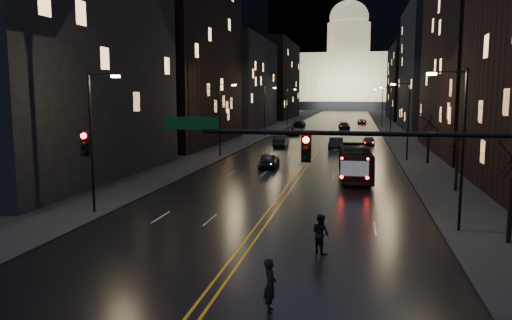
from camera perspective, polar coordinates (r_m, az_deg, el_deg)
The scene contains 36 objects.
ground at distance 20.71m, azimuth -4.43°, elevation -14.09°, with size 900.00×900.00×0.00m, color black.
road at distance 148.79m, azimuth 9.40°, elevation 4.50°, with size 20.00×320.00×0.02m, color black.
sidewalk_left at distance 149.95m, azimuth 4.03°, elevation 4.63°, with size 8.00×320.00×0.16m, color black.
sidewalk_right at distance 148.95m, azimuth 14.81°, elevation 4.38°, with size 8.00×320.00×0.16m, color black.
center_line at distance 148.79m, azimuth 9.40°, elevation 4.51°, with size 0.62×320.00×0.01m, color orange.
building_left_near at distance 48.42m, azimuth -21.95°, elevation 11.00°, with size 12.00×28.00×22.00m, color black.
building_left_mid at distance 77.40m, azimuth -8.69°, elevation 12.18°, with size 12.00×30.00×28.00m, color black.
building_left_far at distance 113.62m, azimuth -1.98°, elevation 8.73°, with size 12.00×34.00×20.00m, color black.
building_left_dist at distance 160.73m, azimuth 2.03°, elevation 9.09°, with size 12.00×40.00×24.00m, color black.
building_right_tall at distance 71.19m, azimuth 25.03°, elevation 16.05°, with size 12.00×30.00×38.00m, color black.
building_right_mid at distance 111.74m, azimuth 19.79°, elevation 9.86°, with size 12.00×34.00×26.00m, color black.
building_right_dist at distance 159.31m, azimuth 17.27°, elevation 8.42°, with size 12.00×40.00×22.00m, color black.
mountain_ridge at distance 404.10m, azimuth 16.86°, elevation 15.38°, with size 520.00×60.00×130.00m, color black.
capitol at distance 268.73m, azimuth 10.44°, elevation 9.45°, with size 90.00×50.00×58.50m.
traffic_signal at distance 18.68m, azimuth 13.11°, elevation -0.41°, with size 17.29×0.45×7.00m.
streetlamp_right_near at distance 29.14m, azimuth 22.26°, elevation 1.98°, with size 2.13×0.25×9.00m.
streetlamp_left_near at distance 32.85m, azimuth -18.05°, elevation 2.73°, with size 2.13×0.25×9.00m.
streetlamp_right_mid at distance 58.82m, azimuth 16.84°, elevation 4.74°, with size 2.13×0.25×9.00m.
streetlamp_left_mid at distance 60.74m, azimuth -4.00°, elevation 5.12°, with size 2.13×0.25×9.00m.
streetlamp_right_far at distance 88.71m, azimuth 15.05°, elevation 5.64°, with size 2.13×0.25×9.00m.
streetlamp_left_far at distance 90.00m, azimuth 1.11°, elevation 5.92°, with size 2.13×0.25×9.00m.
streetlamp_right_dist at distance 118.66m, azimuth 14.17°, elevation 6.08°, with size 2.13×0.25×9.00m.
streetlamp_left_dist at distance 119.62m, azimuth 3.70°, elevation 6.30°, with size 2.13×0.25×9.00m.
tree_right_mid at distance 41.34m, azimuth 22.13°, elevation 2.69°, with size 2.40×2.40×6.65m.
tree_right_far at distance 57.11m, azimuth 19.19°, elevation 4.01°, with size 2.40×2.40×6.65m.
bus at distance 46.02m, azimuth 11.24°, elevation -0.26°, with size 2.51×10.75×2.99m, color black.
oncoming_car_a at distance 52.12m, azimuth 1.47°, elevation 0.00°, with size 1.87×4.64×1.58m, color black.
oncoming_car_b at distance 73.11m, azimuth 2.87°, elevation 2.20°, with size 1.78×5.10×1.68m, color black.
oncoming_car_c at distance 92.71m, azimuth 4.17°, elevation 3.27°, with size 2.52×5.47×1.52m, color black.
oncoming_car_d at distance 117.35m, azimuth 4.99°, elevation 4.18°, with size 2.29×5.64×1.64m, color black.
receding_car_a at distance 70.47m, azimuth 9.09°, elevation 1.89°, with size 1.71×4.91×1.62m, color black.
receding_car_b at distance 75.04m, azimuth 12.75°, elevation 2.10°, with size 1.79×4.45×1.52m, color black.
receding_car_c at distance 110.51m, azimuth 10.04°, elevation 3.86°, with size 2.15×5.29×1.53m, color black.
receding_car_d at distance 131.90m, azimuth 12.03°, elevation 4.34°, with size 2.15×4.67×1.30m, color black.
pedestrian_a at distance 18.02m, azimuth 1.63°, elevation -14.14°, with size 0.71×0.46×1.94m, color black.
pedestrian_b at distance 24.44m, azimuth 7.40°, elevation -8.33°, with size 0.94×0.51×1.93m, color black.
Camera 1 is at (5.33, -18.50, 7.62)m, focal length 35.00 mm.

